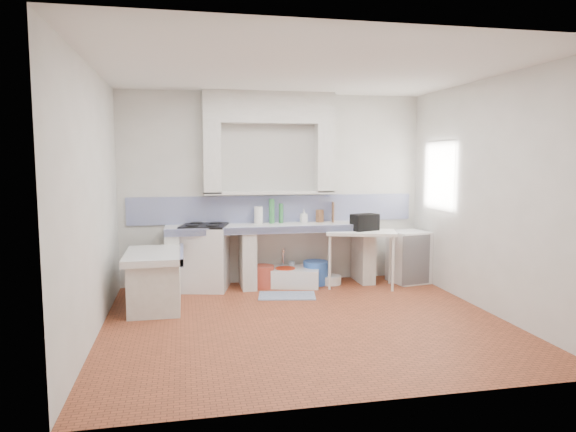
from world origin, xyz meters
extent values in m
plane|color=#9C492A|center=(0.00, 0.00, 0.00)|extent=(4.50, 4.50, 0.00)
plane|color=silver|center=(0.00, 0.00, 2.80)|extent=(4.50, 4.50, 0.00)
plane|color=silver|center=(0.00, 2.00, 1.40)|extent=(4.50, 0.00, 4.50)
plane|color=silver|center=(0.00, -2.00, 1.40)|extent=(4.50, 0.00, 4.50)
plane|color=silver|center=(-2.25, 0.00, 1.40)|extent=(0.00, 4.50, 4.50)
plane|color=silver|center=(2.25, 0.00, 1.40)|extent=(0.00, 4.50, 4.50)
cube|color=silver|center=(-0.10, 1.88, 2.58)|extent=(1.90, 0.25, 0.45)
cube|color=#322010|center=(2.42, 1.20, 1.60)|extent=(0.35, 0.86, 1.06)
cube|color=white|center=(2.28, 1.20, 1.98)|extent=(0.01, 0.84, 0.24)
cube|color=white|center=(-0.10, 1.70, 0.86)|extent=(3.00, 0.60, 0.08)
cube|color=navy|center=(-0.10, 1.42, 0.86)|extent=(3.00, 0.04, 0.10)
cube|color=silver|center=(-1.50, 1.70, 0.41)|extent=(0.20, 0.55, 0.82)
cube|color=silver|center=(-0.45, 1.70, 0.41)|extent=(0.20, 0.55, 0.82)
cube|color=silver|center=(1.30, 1.70, 0.41)|extent=(0.20, 0.55, 0.82)
cube|color=white|center=(-1.70, 0.90, 0.66)|extent=(0.70, 1.10, 0.08)
cube|color=silver|center=(-1.70, 0.90, 0.31)|extent=(0.60, 1.00, 0.62)
cube|color=navy|center=(-1.37, 0.90, 0.66)|extent=(0.04, 1.10, 0.10)
cube|color=navy|center=(0.00, 1.99, 1.10)|extent=(4.27, 0.03, 0.40)
cube|color=white|center=(-1.06, 1.72, 0.45)|extent=(0.76, 0.74, 0.89)
cube|color=white|center=(0.11, 1.71, 0.12)|extent=(1.08, 0.77, 0.23)
cube|color=white|center=(1.15, 1.41, 0.41)|extent=(1.10, 0.81, 0.04)
cube|color=white|center=(1.95, 1.53, 0.38)|extent=(0.58, 0.58, 0.77)
cylinder|color=#B84430|center=(-0.24, 1.65, 0.16)|extent=(0.38, 0.38, 0.31)
cylinder|color=red|center=(0.09, 1.64, 0.14)|extent=(0.34, 0.34, 0.27)
cylinder|color=blue|center=(0.55, 1.68, 0.17)|extent=(0.43, 0.43, 0.34)
cylinder|color=white|center=(0.77, 1.64, 0.06)|extent=(0.35, 0.35, 0.12)
cylinder|color=silver|center=(0.06, 1.85, 0.14)|extent=(0.08, 0.08, 0.27)
cylinder|color=silver|center=(0.23, 1.85, 0.16)|extent=(0.10, 0.10, 0.32)
cube|color=black|center=(1.22, 1.44, 0.93)|extent=(0.43, 0.32, 0.24)
cylinder|color=#357E42|center=(-0.07, 1.85, 1.08)|extent=(0.10, 0.10, 0.36)
cylinder|color=#357E42|center=(0.07, 1.85, 1.04)|extent=(0.08, 0.08, 0.29)
cube|color=brown|center=(0.66, 1.85, 0.99)|extent=(0.12, 0.11, 0.19)
cube|color=brown|center=(0.86, 1.85, 1.05)|extent=(0.06, 0.22, 0.30)
cylinder|color=white|center=(-0.27, 1.83, 1.03)|extent=(0.16, 0.16, 0.25)
imported|color=white|center=(0.41, 1.83, 1.00)|extent=(0.10, 0.10, 0.20)
cube|color=#39588B|center=(0.01, 1.10, 0.01)|extent=(0.82, 0.57, 0.01)
camera|label=1|loc=(-1.33, -5.53, 1.84)|focal=32.07mm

